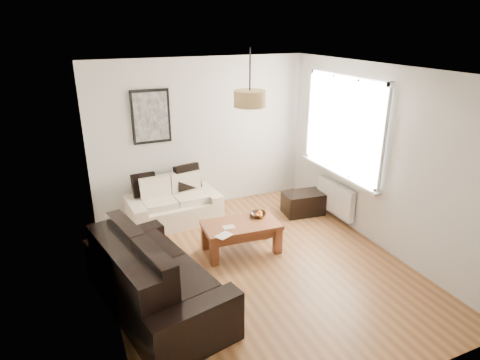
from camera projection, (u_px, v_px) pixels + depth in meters
name	position (u px, v px, depth m)	size (l,w,h in m)	color
floor	(258.00, 266.00, 5.58)	(4.50, 4.50, 0.00)	brown
ceiling	(261.00, 70.00, 4.64)	(3.80, 4.50, 0.00)	white
wall_back	(202.00, 135.00, 7.03)	(3.80, 0.04, 2.60)	silver
wall_front	(387.00, 270.00, 3.19)	(3.80, 0.04, 2.60)	silver
wall_left	(101.00, 202.00, 4.40)	(0.04, 4.50, 2.60)	silver
wall_right	(379.00, 158.00, 5.82)	(0.04, 4.50, 2.60)	silver
window_bay	(344.00, 126.00, 6.38)	(0.14, 1.90, 1.60)	white
radiator	(335.00, 198.00, 6.81)	(0.10, 0.90, 0.52)	white
poster	(151.00, 117.00, 6.55)	(0.62, 0.04, 0.87)	black
pendant_shade	(250.00, 99.00, 5.03)	(0.40, 0.40, 0.20)	tan
loveseat_cream	(174.00, 201.00, 6.72)	(1.46, 0.80, 0.73)	beige
sofa_leather	(156.00, 274.00, 4.64)	(2.04, 0.99, 0.88)	black
coffee_table	(241.00, 237.00, 5.89)	(1.08, 0.59, 0.44)	brown
ottoman	(303.00, 203.00, 7.07)	(0.67, 0.43, 0.38)	black
cushion_left	(144.00, 185.00, 6.60)	(0.38, 0.12, 0.38)	black
cushion_right	(188.00, 177.00, 6.87)	(0.42, 0.13, 0.42)	black
fruit_bowl	(258.00, 214.00, 6.01)	(0.23, 0.23, 0.06)	black
orange_a	(261.00, 216.00, 5.94)	(0.06, 0.06, 0.06)	orange
orange_b	(260.00, 213.00, 6.03)	(0.08, 0.08, 0.08)	orange
orange_c	(257.00, 215.00, 5.96)	(0.06, 0.06, 0.06)	orange
papers	(224.00, 235.00, 5.47)	(0.22, 0.15, 0.01)	beige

